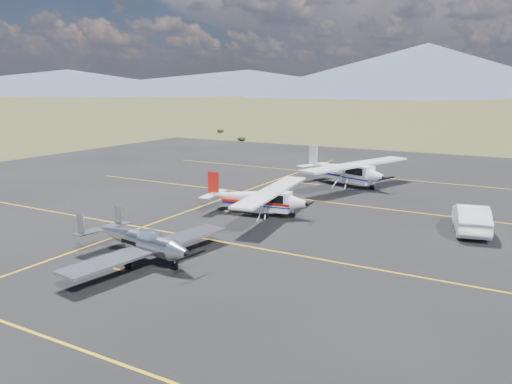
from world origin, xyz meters
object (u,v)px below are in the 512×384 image
Objects in this scene: aircraft_low_wing at (141,241)px; sedan at (471,218)px; aircraft_cessna at (257,197)px; aircraft_plain at (345,169)px.

aircraft_low_wing reaches higher than sedan.
aircraft_cessna is 12.19m from sedan.
sedan is at bearing -21.48° from aircraft_plain.
aircraft_cessna is at bearing -1.12° from sedan.
aircraft_low_wing is 0.89× the size of aircraft_cessna.
aircraft_low_wing is 1.88× the size of sedan.
aircraft_cessna is 2.10× the size of sedan.
sedan is at bearing 52.70° from aircraft_low_wing.
aircraft_cessna is 0.88× the size of aircraft_plain.
aircraft_low_wing is 0.78× the size of aircraft_plain.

